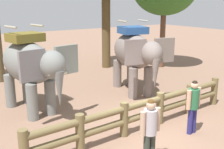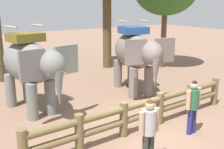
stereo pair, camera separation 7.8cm
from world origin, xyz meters
The scene contains 6 objects.
ground_plane centered at (0.00, 0.00, 0.00)m, with size 60.00×60.00×0.00m, color #85644F.
log_fence centered at (0.00, 0.16, 0.60)m, with size 7.68×0.57×1.05m.
elephant_near_left centered at (-2.33, 3.44, 1.74)m, with size 2.12×3.66×3.09m.
elephant_center centered at (2.06, 3.17, 1.75)m, with size 2.31×3.71×3.11m.
tourist_woman_in_black centered at (1.05, -0.88, 0.96)m, with size 0.58×0.34×1.65m.
tourist_man_in_blue centered at (-1.13, -1.42, 0.97)m, with size 0.59×0.33×1.68m.
Camera 2 is at (-5.27, -6.03, 3.87)m, focal length 45.16 mm.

